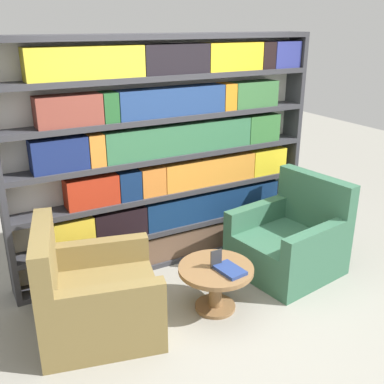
{
  "coord_description": "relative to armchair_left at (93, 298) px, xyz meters",
  "views": [
    {
      "loc": [
        -1.83,
        -2.52,
        2.35
      ],
      "look_at": [
        -0.04,
        0.72,
        0.95
      ],
      "focal_mm": 42.0,
      "sensor_mm": 36.0,
      "label": 1
    }
  ],
  "objects": [
    {
      "name": "armchair_right",
      "position": [
        2.02,
        -0.01,
        0.0
      ],
      "size": [
        1.03,
        0.99,
        0.93
      ],
      "rotation": [
        0.0,
        0.0,
        -1.43
      ],
      "color": "#336047",
      "rests_on": "ground_plane"
    },
    {
      "name": "table_sign",
      "position": [
        1.01,
        -0.22,
        0.18
      ],
      "size": [
        0.11,
        0.06,
        0.16
      ],
      "color": "black",
      "rests_on": "coffee_table"
    },
    {
      "name": "armchair_left",
      "position": [
        0.0,
        0.0,
        0.0
      ],
      "size": [
        1.09,
        1.06,
        0.93
      ],
      "rotation": [
        0.0,
        0.0,
        1.33
      ],
      "color": "olive",
      "rests_on": "ground_plane"
    },
    {
      "name": "bookshelf",
      "position": [
        1.1,
        0.79,
        0.82
      ],
      "size": [
        3.13,
        0.3,
        2.26
      ],
      "color": "silver",
      "rests_on": "ground_plane"
    },
    {
      "name": "stray_book",
      "position": [
        1.07,
        -0.34,
        0.12
      ],
      "size": [
        0.2,
        0.28,
        0.03
      ],
      "color": "navy",
      "rests_on": "coffee_table"
    },
    {
      "name": "coffee_table",
      "position": [
        1.01,
        -0.22,
        -0.01
      ],
      "size": [
        0.65,
        0.65,
        0.41
      ],
      "color": "brown",
      "rests_on": "ground_plane"
    },
    {
      "name": "ground_plane",
      "position": [
        1.05,
        -0.52,
        -0.3
      ],
      "size": [
        14.0,
        14.0,
        0.0
      ],
      "primitive_type": "plane",
      "color": "gray"
    }
  ]
}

